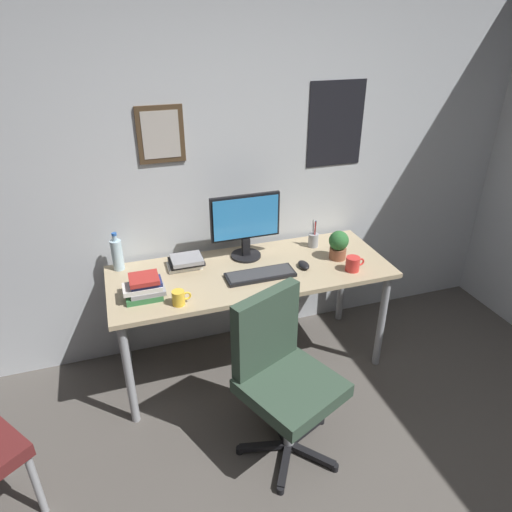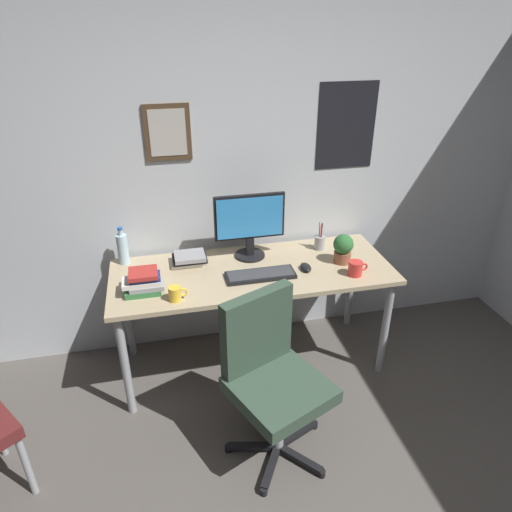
% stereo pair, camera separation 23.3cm
% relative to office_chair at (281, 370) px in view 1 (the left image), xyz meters
% --- Properties ---
extents(wall_back, '(4.40, 0.10, 2.60)m').
position_rel_office_chair_xyz_m(wall_back, '(0.04, 1.12, 0.77)').
color(wall_back, silver).
rests_on(wall_back, ground_plane).
extents(desk, '(1.78, 0.69, 0.75)m').
position_rel_office_chair_xyz_m(desk, '(0.06, 0.70, 0.15)').
color(desk, tan).
rests_on(desk, ground_plane).
extents(office_chair, '(0.61, 0.61, 0.95)m').
position_rel_office_chair_xyz_m(office_chair, '(0.00, 0.00, 0.00)').
color(office_chair, '#334738').
rests_on(office_chair, ground_plane).
extents(monitor, '(0.46, 0.20, 0.43)m').
position_rel_office_chair_xyz_m(monitor, '(0.08, 0.88, 0.46)').
color(monitor, black).
rests_on(monitor, desk).
extents(keyboard, '(0.43, 0.15, 0.03)m').
position_rel_office_chair_xyz_m(keyboard, '(0.09, 0.60, 0.24)').
color(keyboard, black).
rests_on(keyboard, desk).
extents(computer_mouse, '(0.06, 0.11, 0.04)m').
position_rel_office_chair_xyz_m(computer_mouse, '(0.39, 0.62, 0.24)').
color(computer_mouse, black).
rests_on(computer_mouse, desk).
extents(water_bottle, '(0.07, 0.07, 0.25)m').
position_rel_office_chair_xyz_m(water_bottle, '(-0.74, 0.97, 0.33)').
color(water_bottle, silver).
rests_on(water_bottle, desk).
extents(coffee_mug_near, '(0.13, 0.09, 0.09)m').
position_rel_office_chair_xyz_m(coffee_mug_near, '(0.66, 0.49, 0.27)').
color(coffee_mug_near, red).
rests_on(coffee_mug_near, desk).
extents(coffee_mug_far, '(0.11, 0.07, 0.09)m').
position_rel_office_chair_xyz_m(coffee_mug_far, '(-0.44, 0.45, 0.27)').
color(coffee_mug_far, yellow).
rests_on(coffee_mug_far, desk).
extents(potted_plant, '(0.13, 0.13, 0.20)m').
position_rel_office_chair_xyz_m(potted_plant, '(0.65, 0.67, 0.33)').
color(potted_plant, brown).
rests_on(potted_plant, desk).
extents(pen_cup, '(0.07, 0.07, 0.20)m').
position_rel_office_chair_xyz_m(pen_cup, '(0.57, 0.88, 0.28)').
color(pen_cup, '#9EA0A5').
rests_on(pen_cup, desk).
extents(book_stack_left, '(0.23, 0.17, 0.07)m').
position_rel_office_chair_xyz_m(book_stack_left, '(-0.33, 0.86, 0.26)').
color(book_stack_left, silver).
rests_on(book_stack_left, desk).
extents(book_stack_right, '(0.23, 0.15, 0.14)m').
position_rel_office_chair_xyz_m(book_stack_right, '(-0.62, 0.58, 0.29)').
color(book_stack_right, '#33723F').
rests_on(book_stack_right, desk).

